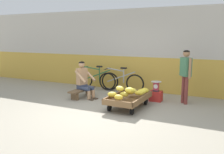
{
  "coord_description": "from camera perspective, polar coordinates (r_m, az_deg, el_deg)",
  "views": [
    {
      "loc": [
        2.75,
        -5.1,
        1.92
      ],
      "look_at": [
        -0.23,
        1.14,
        0.75
      ],
      "focal_mm": 39.14,
      "sensor_mm": 36.0,
      "label": 1
    }
  ],
  "objects": [
    {
      "name": "weighing_scale",
      "position": [
        7.34,
        10.27,
        -2.09
      ],
      "size": [
        0.3,
        0.3,
        0.29
      ],
      "color": "#28282D",
      "rests_on": "plastic_crate"
    },
    {
      "name": "banana_pile",
      "position": [
        6.46,
        4.12,
        -3.49
      ],
      "size": [
        0.89,
        1.25,
        0.26
      ],
      "color": "gold",
      "rests_on": "banana_cart"
    },
    {
      "name": "plastic_crate",
      "position": [
        7.4,
        10.2,
        -4.39
      ],
      "size": [
        0.36,
        0.28,
        0.3
      ],
      "color": "red",
      "rests_on": "ground"
    },
    {
      "name": "bicycle_far_left",
      "position": [
        8.46,
        2.06,
        -1.08
      ],
      "size": [
        1.66,
        0.48,
        0.86
      ],
      "color": "black",
      "rests_on": "ground"
    },
    {
      "name": "banana_cart",
      "position": [
        6.61,
        3.89,
        -5.16
      ],
      "size": [
        0.89,
        1.47,
        0.36
      ],
      "color": "brown",
      "rests_on": "ground"
    },
    {
      "name": "customer_adult",
      "position": [
        7.16,
        16.82,
        1.41
      ],
      "size": [
        0.36,
        0.39,
        1.53
      ],
      "color": "brown",
      "rests_on": "ground"
    },
    {
      "name": "ground_plane",
      "position": [
        6.11,
        -2.68,
        -8.74
      ],
      "size": [
        80.0,
        80.0,
        0.0
      ],
      "primitive_type": "plane",
      "color": "gray"
    },
    {
      "name": "back_wall",
      "position": [
        8.62,
        6.94,
        6.22
      ],
      "size": [
        16.0,
        0.3,
        2.84
      ],
      "color": "gold",
      "rests_on": "ground"
    },
    {
      "name": "bicycle_near_left",
      "position": [
        8.89,
        -3.55,
        -0.57
      ],
      "size": [
        1.66,
        0.48,
        0.86
      ],
      "color": "black",
      "rests_on": "ground"
    },
    {
      "name": "vendor_seated",
      "position": [
        7.64,
        -6.59,
        -0.66
      ],
      "size": [
        0.73,
        0.58,
        1.14
      ],
      "color": "tan",
      "rests_on": "ground"
    },
    {
      "name": "low_bench",
      "position": [
        7.78,
        -6.98,
        -3.25
      ],
      "size": [
        0.36,
        1.12,
        0.27
      ],
      "color": "brown",
      "rests_on": "ground"
    }
  ]
}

